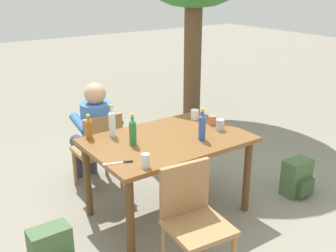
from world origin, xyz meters
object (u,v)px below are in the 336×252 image
dining_table (168,148)px  cup_glass (146,161)px  chair_far_left (100,148)px  bottle_clear (112,123)px  chair_near_left (193,215)px  cup_steel (220,125)px  person_in_white_shirt (94,130)px  cup_white (195,114)px  bottle_amber (89,128)px  bottle_green (133,131)px  table_knife (120,163)px  backpack_by_near_side (297,178)px  bottle_blue (202,126)px  cup_terracotta (212,120)px

dining_table → cup_glass: cup_glass is taller
chair_far_left → bottle_clear: 0.61m
chair_near_left → cup_steel: (0.85, 0.67, 0.34)m
chair_far_left → bottle_clear: (-0.06, -0.44, 0.42)m
person_in_white_shirt → bottle_clear: size_ratio=3.88×
dining_table → cup_white: 0.62m
bottle_amber → person_in_white_shirt: bearing=61.2°
bottle_green → cup_glass: 0.47m
bottle_clear → bottle_green: bearing=-80.0°
table_knife → backpack_by_near_side: 2.03m
chair_far_left → table_knife: 1.07m
dining_table → cup_steel: bearing=-12.0°
bottle_blue → cup_glass: 0.74m
bottle_green → bottle_blue: 0.62m
chair_near_left → bottle_clear: bottle_clear is taller
cup_glass → table_knife: bearing=125.5°
dining_table → cup_terracotta: 0.59m
backpack_by_near_side → chair_near_left: bearing=-169.8°
cup_terracotta → person_in_white_shirt: bearing=136.9°
bottle_blue → cup_terracotta: bearing=36.6°
chair_near_left → bottle_green: 0.93m
bottle_amber → table_knife: bearing=-92.0°
dining_table → cup_terracotta: (0.57, 0.05, 0.15)m
bottle_blue → chair_near_left: bearing=-133.6°
chair_far_left → bottle_blue: bottle_blue is taller
chair_near_left → bottle_clear: (-0.07, 1.12, 0.42)m
bottle_blue → table_knife: size_ratio=1.29×
person_in_white_shirt → cup_steel: (0.86, -1.00, 0.18)m
person_in_white_shirt → cup_white: bearing=-35.2°
backpack_by_near_side → cup_terracotta: bearing=144.1°
chair_far_left → cup_steel: cup_steel is taller
bottle_clear → table_knife: bottle_clear is taller
chair_far_left → chair_near_left: size_ratio=1.00×
cup_terracotta → cup_steel: bearing=-104.4°
bottle_green → cup_glass: bottle_green is taller
chair_far_left → chair_near_left: 1.56m
bottle_blue → backpack_by_near_side: (1.08, -0.28, -0.72)m
cup_terracotta → bottle_green: bearing=179.7°
cup_steel → bottle_blue: bearing=-163.3°
bottle_clear → cup_glass: (-0.10, -0.73, -0.07)m
chair_near_left → person_in_white_shirt: size_ratio=0.74×
bottle_green → cup_steel: size_ratio=2.70×
chair_far_left → bottle_blue: bearing=-60.3°
bottle_green → cup_terracotta: bearing=-0.3°
chair_far_left → backpack_by_near_side: chair_far_left is taller
bottle_green → table_knife: 0.40m
cup_steel → cup_glass: cup_glass is taller
person_in_white_shirt → cup_white: size_ratio=11.99×
dining_table → bottle_clear: 0.57m
bottle_green → cup_steel: 0.89m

